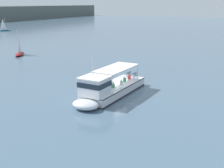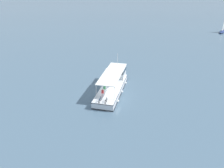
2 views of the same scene
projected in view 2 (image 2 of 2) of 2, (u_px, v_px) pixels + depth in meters
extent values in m
plane|color=slate|center=(112.00, 96.00, 36.43)|extent=(400.00, 400.00, 0.00)
cube|color=silver|center=(111.00, 90.00, 37.06)|extent=(10.94, 3.71, 1.10)
ellipsoid|color=silver|center=(119.00, 75.00, 42.49)|extent=(2.34, 3.05, 1.01)
cube|color=black|center=(111.00, 93.00, 37.26)|extent=(10.94, 3.75, 0.16)
cube|color=#2D2D33|center=(111.00, 88.00, 36.86)|extent=(10.94, 3.77, 0.10)
cube|color=silver|center=(117.00, 72.00, 40.26)|extent=(2.73, 2.84, 1.90)
cube|color=#19232D|center=(117.00, 70.00, 40.12)|extent=(2.77, 2.91, 0.56)
cube|color=white|center=(117.00, 66.00, 39.82)|extent=(2.89, 3.01, 0.12)
cube|color=white|center=(110.00, 77.00, 35.54)|extent=(6.83, 3.26, 0.10)
cylinder|color=silver|center=(107.00, 74.00, 39.13)|extent=(0.08, 0.08, 2.00)
cylinder|color=silver|center=(123.00, 76.00, 38.56)|extent=(0.08, 0.08, 2.00)
cylinder|color=silver|center=(96.00, 91.00, 33.44)|extent=(0.08, 0.08, 2.00)
cylinder|color=silver|center=(114.00, 93.00, 32.87)|extent=(0.08, 0.08, 2.00)
cylinder|color=silver|center=(118.00, 59.00, 39.58)|extent=(0.06, 0.06, 2.20)
sphere|color=white|center=(126.00, 83.00, 39.69)|extent=(0.36, 0.36, 0.36)
sphere|color=white|center=(122.00, 92.00, 36.80)|extent=(0.36, 0.36, 0.36)
sphere|color=white|center=(118.00, 101.00, 34.09)|extent=(0.36, 0.36, 0.36)
torus|color=black|center=(101.00, 99.00, 32.79)|extent=(0.66, 0.09, 0.66)
torus|color=black|center=(99.00, 101.00, 32.18)|extent=(0.66, 0.09, 0.66)
cylinder|color=#1E478C|center=(100.00, 99.00, 32.43)|extent=(0.70, 0.09, 0.06)
torus|color=black|center=(107.00, 99.00, 32.60)|extent=(0.66, 0.09, 0.66)
torus|color=black|center=(105.00, 102.00, 31.99)|extent=(0.66, 0.09, 0.66)
cylinder|color=#232328|center=(106.00, 100.00, 32.25)|extent=(0.70, 0.09, 0.06)
cube|color=red|center=(103.00, 92.00, 34.44)|extent=(0.24, 0.33, 0.52)
sphere|color=tan|center=(103.00, 90.00, 34.27)|extent=(0.20, 0.20, 0.20)
cube|color=#338C4C|center=(105.00, 87.00, 35.75)|extent=(0.24, 0.33, 0.52)
sphere|color=beige|center=(105.00, 85.00, 35.59)|extent=(0.20, 0.20, 0.20)
cube|color=white|center=(105.00, 83.00, 37.11)|extent=(0.24, 0.33, 0.52)
sphere|color=tan|center=(105.00, 81.00, 36.95)|extent=(0.20, 0.20, 0.20)
cube|color=#338C4C|center=(109.00, 80.00, 38.34)|extent=(0.24, 0.33, 0.52)
sphere|color=#9E7051|center=(109.00, 78.00, 38.18)|extent=(0.20, 0.20, 0.20)
ellipsoid|color=navy|center=(222.00, 32.00, 75.38)|extent=(4.96, 3.22, 0.60)
cylinder|color=silver|center=(223.00, 24.00, 73.98)|extent=(0.08, 0.08, 4.80)
pyramid|color=white|center=(224.00, 24.00, 74.77)|extent=(1.58, 0.74, 4.08)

